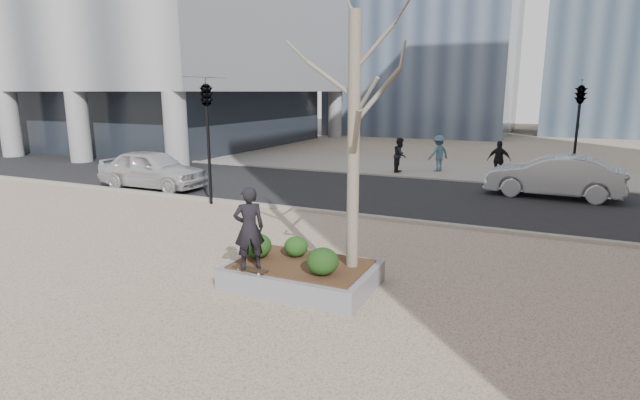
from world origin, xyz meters
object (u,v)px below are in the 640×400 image
at_px(skateboarder, 249,228).
at_px(police_car, 152,169).
at_px(skateboard, 250,270).
at_px(planter, 302,275).

xyz_separation_m(skateboarder, police_car, (-9.73, 7.79, -0.53)).
relative_size(skateboard, skateboarder, 0.47).
relative_size(planter, skateboarder, 1.80).
bearing_deg(skateboarder, police_car, -80.95).
relative_size(skateboard, police_car, 0.16).
height_order(skateboard, police_car, police_car).
relative_size(planter, skateboard, 3.85).
xyz_separation_m(planter, skateboarder, (-0.77, -0.79, 1.13)).
relative_size(planter, police_car, 0.63).
bearing_deg(skateboard, planter, 50.99).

